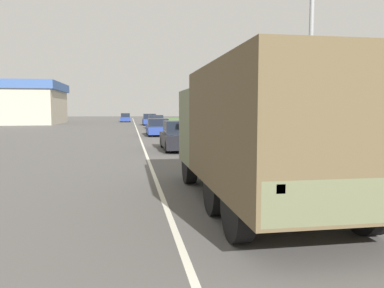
# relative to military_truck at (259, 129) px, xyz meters

# --- Properties ---
(ground_plane) EXTENTS (180.00, 180.00, 0.00)m
(ground_plane) POSITION_rel_military_truck_xyz_m (-2.04, 27.42, -1.68)
(ground_plane) COLOR #565451
(lane_centre_stripe) EXTENTS (0.12, 120.00, 0.00)m
(lane_centre_stripe) POSITION_rel_military_truck_xyz_m (-2.04, 27.42, -1.68)
(lane_centre_stripe) COLOR silver
(lane_centre_stripe) RESTS_ON ground
(sidewalk_right) EXTENTS (1.80, 120.00, 0.12)m
(sidewalk_right) POSITION_rel_military_truck_xyz_m (2.46, 27.42, -1.62)
(sidewalk_right) COLOR #ADAAA3
(sidewalk_right) RESTS_ON ground
(grass_strip_right) EXTENTS (7.00, 120.00, 0.02)m
(grass_strip_right) POSITION_rel_military_truck_xyz_m (6.86, 27.42, -1.67)
(grass_strip_right) COLOR #4C7538
(grass_strip_right) RESTS_ON ground
(military_truck) EXTENTS (2.55, 7.27, 3.00)m
(military_truck) POSITION_rel_military_truck_xyz_m (0.00, 0.00, 0.00)
(military_truck) COLOR #606647
(military_truck) RESTS_ON ground
(car_nearest_ahead) EXTENTS (1.87, 4.31, 1.53)m
(car_nearest_ahead) POSITION_rel_military_truck_xyz_m (-0.15, 11.74, -1.00)
(car_nearest_ahead) COLOR black
(car_nearest_ahead) RESTS_ON ground
(car_second_ahead) EXTENTS (1.83, 4.71, 1.38)m
(car_second_ahead) POSITION_rel_military_truck_xyz_m (-0.48, 23.27, -1.05)
(car_second_ahead) COLOR navy
(car_second_ahead) RESTS_ON ground
(car_third_ahead) EXTENTS (1.81, 4.09, 1.53)m
(car_third_ahead) POSITION_rel_military_truck_xyz_m (0.11, 34.56, -1.00)
(car_third_ahead) COLOR silver
(car_third_ahead) RESTS_ON ground
(car_fourth_ahead) EXTENTS (1.89, 4.36, 1.57)m
(car_fourth_ahead) POSITION_rel_military_truck_xyz_m (-0.05, 44.48, -0.98)
(car_fourth_ahead) COLOR navy
(car_fourth_ahead) RESTS_ON ground
(car_farthest_ahead) EXTENTS (1.73, 4.22, 1.53)m
(car_farthest_ahead) POSITION_rel_military_truck_xyz_m (-3.51, 59.08, -1.00)
(car_farthest_ahead) COLOR navy
(car_farthest_ahead) RESTS_ON ground
(pickup_truck) EXTENTS (2.03, 5.48, 1.93)m
(pickup_truck) POSITION_rel_military_truck_xyz_m (5.51, 5.20, -0.78)
(pickup_truck) COLOR black
(pickup_truck) RESTS_ON grass_strip_right
(lamp_post) EXTENTS (1.69, 0.24, 6.14)m
(lamp_post) POSITION_rel_military_truck_xyz_m (2.48, 3.06, 2.15)
(lamp_post) COLOR gray
(lamp_post) RESTS_ON sidewalk_right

